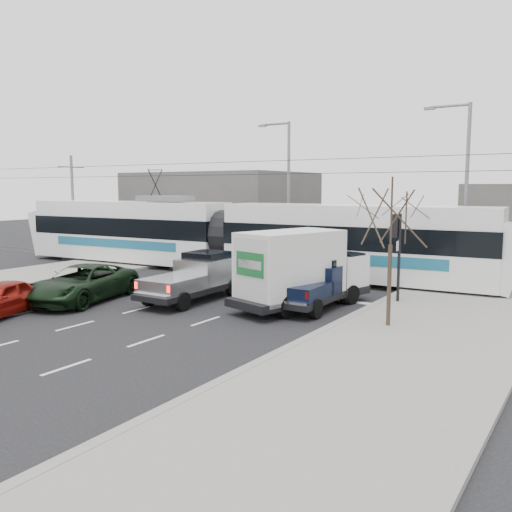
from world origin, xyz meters
The scene contains 14 objects.
ground centered at (0.00, 0.00, 0.00)m, with size 120.00×120.00×0.00m, color black.
sidewalk_right centered at (9.00, 0.00, 0.07)m, with size 6.00×60.00×0.15m, color gray.
rails centered at (0.00, 10.00, 0.01)m, with size 60.00×1.60×0.03m, color #33302D.
building_left centered at (-14.00, 22.00, 3.00)m, with size 14.00×10.00×6.00m, color #66625D.
bare_tree centered at (7.60, 2.50, 3.79)m, with size 2.40×2.40×5.00m.
traffic_signal centered at (6.47, 6.50, 2.74)m, with size 0.44×0.44×3.60m.
street_lamp_near centered at (7.31, 14.00, 5.11)m, with size 2.38×0.25×9.00m.
street_lamp_far centered at (-4.19, 16.00, 5.11)m, with size 2.38×0.25×9.00m.
catenary centered at (0.00, 10.00, 3.88)m, with size 60.00×0.20×7.00m.
tram centered at (-4.38, 9.75, 2.07)m, with size 28.72×4.94×5.84m.
silver_pickup centered at (-1.00, 2.87, 0.99)m, with size 2.12×5.55×1.99m.
box_truck centered at (3.48, 3.83, 1.53)m, with size 3.70×6.56×3.11m.
navy_pickup centered at (4.04, 4.25, 0.97)m, with size 1.90×4.69×1.96m.
green_car centered at (-4.85, -0.10, 0.76)m, with size 2.53×5.50×1.53m, color black.
Camera 1 is at (13.62, -15.00, 4.81)m, focal length 38.00 mm.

